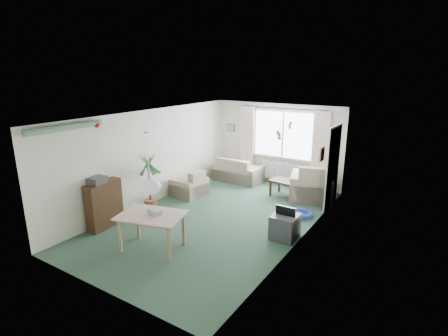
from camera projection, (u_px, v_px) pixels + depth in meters
The scene contains 25 objects.
ground at pixel (217, 218), 8.12m from camera, with size 6.50×6.50×0.00m, color #2C4936.
window at pixel (283, 135), 10.23m from camera, with size 1.80×0.03×1.30m, color white.
curtain_rod at pixel (283, 108), 9.96m from camera, with size 2.60×0.03×0.03m, color black.
curtain_left at pixel (247, 139), 10.80m from camera, with size 0.45×0.08×2.00m, color beige.
curtain_right at pixel (320, 147), 9.62m from camera, with size 0.45×0.08×2.00m, color beige.
radiator at pixel (281, 171), 10.50m from camera, with size 1.20×0.10×0.55m, color white.
doorway at pixel (333, 168), 8.61m from camera, with size 0.03×0.95×2.00m, color black.
pendant_lamp at pixel (150, 187), 5.74m from camera, with size 0.36×0.36×0.36m, color white.
tinsel_garland at pixel (65, 127), 6.62m from camera, with size 1.60×1.60×0.12m, color #196626.
bauble_cluster_a at pixel (289, 123), 7.57m from camera, with size 0.20×0.20×0.20m, color silver.
bauble_cluster_b at pixel (280, 132), 6.44m from camera, with size 0.20×0.20×0.20m, color silver.
wall_picture_back at pixel (231, 128), 11.14m from camera, with size 0.28×0.03×0.22m, color brown.
wall_picture_right at pixel (322, 154), 7.65m from camera, with size 0.03×0.24×0.30m, color brown.
sofa at pixel (238, 169), 10.79m from camera, with size 1.47×0.78×0.74m, color tan.
armchair_corner at pixel (312, 181), 9.24m from camera, with size 1.09×1.03×0.97m, color beige.
armchair_left at pixel (189, 183), 9.51m from camera, with size 0.81×0.77×0.73m, color #BAA78D.
coffee_table at pixel (289, 189), 9.42m from camera, with size 1.00×0.56×0.45m, color black.
photo_frame at pixel (293, 178), 9.35m from camera, with size 0.12×0.02×0.16m, color brown.
bookshelf at pixel (104, 205), 7.57m from camera, with size 0.28×0.84×1.03m, color black.
hifi_box at pixel (97, 180), 7.34m from camera, with size 0.28×0.35×0.14m, color #353439.
houseplant at pixel (149, 181), 8.39m from camera, with size 0.64×0.64×1.49m, color #216227.
dining_table at pixel (153, 232), 6.66m from camera, with size 1.11×0.74×0.69m, color tan.
gift_box at pixel (155, 212), 6.57m from camera, with size 0.25×0.18×0.12m, color #B0B2BB.
tv_cube at pixel (285, 226), 7.13m from camera, with size 0.50×0.55×0.50m, color #3E3D42.
pet_bed at pixel (301, 214), 8.25m from camera, with size 0.52×0.52×0.10m, color navy.
Camera 1 is at (4.15, -6.24, 3.34)m, focal length 28.00 mm.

